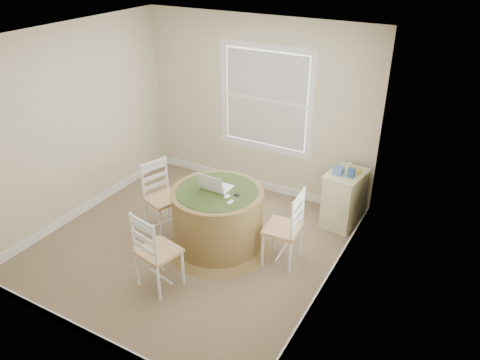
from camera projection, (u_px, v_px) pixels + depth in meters
The scene contains 14 objects.
room at pixel (205, 151), 5.46m from camera, with size 3.64×3.64×2.64m.
round_table at pixel (218, 217), 5.77m from camera, with size 1.31×1.31×0.82m.
chair_left at pixel (164, 198), 6.11m from camera, with size 0.42×0.40×0.95m, color white, non-canonical shape.
chair_near at pixel (158, 251), 5.11m from camera, with size 0.42×0.40×0.95m, color white, non-canonical shape.
chair_right at pixel (282, 228), 5.50m from camera, with size 0.42×0.40×0.95m, color white, non-canonical shape.
laptop at pixel (215, 186), 5.64m from camera, with size 0.36×0.31×0.25m.
mouse at pixel (227, 196), 5.46m from camera, with size 0.06×0.10×0.04m, color white.
phone at pixel (230, 202), 5.36m from camera, with size 0.04×0.09×0.02m, color #B7BABF.
keys at pixel (237, 195), 5.50m from camera, with size 0.06×0.05×0.03m, color black.
corner_chest at pixel (344, 198), 6.28m from camera, with size 0.51×0.64×0.78m.
tissue_box at pixel (338, 171), 6.03m from camera, with size 0.12×0.12×0.10m, color #5276BC.
box_yellow at pixel (355, 170), 6.09m from camera, with size 0.15×0.10×0.06m, color gold.
box_blue at pixel (351, 173), 5.96m from camera, with size 0.08×0.08×0.12m, color #2F518E.
cup_cream at pixel (350, 166), 6.18m from camera, with size 0.07×0.07×0.09m, color beige.
Camera 1 is at (2.95, -3.99, 3.56)m, focal length 35.00 mm.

